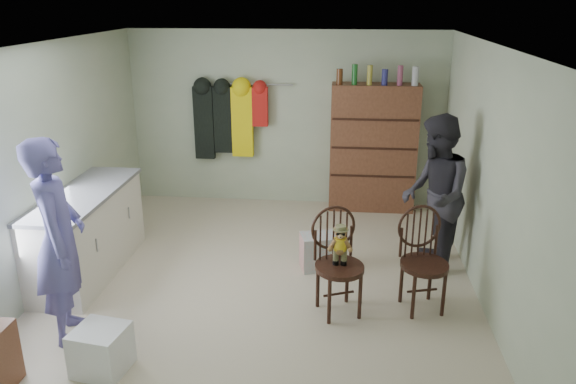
# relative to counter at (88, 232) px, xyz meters

# --- Properties ---
(ground_plane) EXTENTS (5.00, 5.00, 0.00)m
(ground_plane) POSITION_rel_counter_xyz_m (1.95, 0.00, -0.47)
(ground_plane) COLOR beige
(ground_plane) RESTS_ON ground
(room_walls) EXTENTS (5.00, 5.00, 5.00)m
(room_walls) POSITION_rel_counter_xyz_m (1.95, 0.53, 1.11)
(room_walls) COLOR #B9C3A3
(room_walls) RESTS_ON ground
(counter) EXTENTS (0.64, 1.86, 0.94)m
(counter) POSITION_rel_counter_xyz_m (0.00, 0.00, 0.00)
(counter) COLOR silver
(counter) RESTS_ON ground
(plastic_tub) EXTENTS (0.46, 0.45, 0.39)m
(plastic_tub) POSITION_rel_counter_xyz_m (0.84, -1.69, -0.28)
(plastic_tub) COLOR white
(plastic_tub) RESTS_ON ground
(chair_front) EXTENTS (0.61, 0.61, 1.05)m
(chair_front) POSITION_rel_counter_xyz_m (2.75, -0.56, 0.13)
(chair_front) COLOR #371C13
(chair_front) RESTS_ON ground
(chair_far) EXTENTS (0.57, 0.57, 1.03)m
(chair_far) POSITION_rel_counter_xyz_m (3.57, -0.40, 0.08)
(chair_far) COLOR #371C13
(chair_far) RESTS_ON ground
(striped_bag) EXTENTS (0.44, 0.38, 0.40)m
(striped_bag) POSITION_rel_counter_xyz_m (2.53, 0.33, -0.27)
(striped_bag) COLOR #E57E72
(striped_bag) RESTS_ON ground
(person_left) EXTENTS (0.66, 0.79, 1.86)m
(person_left) POSITION_rel_counter_xyz_m (0.34, -1.20, 0.46)
(person_left) COLOR #5C579F
(person_left) RESTS_ON ground
(person_right) EXTENTS (0.70, 0.88, 1.77)m
(person_right) POSITION_rel_counter_xyz_m (3.78, 0.42, 0.41)
(person_right) COLOR #2D2B33
(person_right) RESTS_ON ground
(dresser) EXTENTS (1.20, 0.39, 2.07)m
(dresser) POSITION_rel_counter_xyz_m (3.20, 2.30, 0.44)
(dresser) COLOR brown
(dresser) RESTS_ON ground
(coat_rack) EXTENTS (1.42, 0.12, 1.09)m
(coat_rack) POSITION_rel_counter_xyz_m (1.12, 2.38, 0.78)
(coat_rack) COLOR #99999E
(coat_rack) RESTS_ON ground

